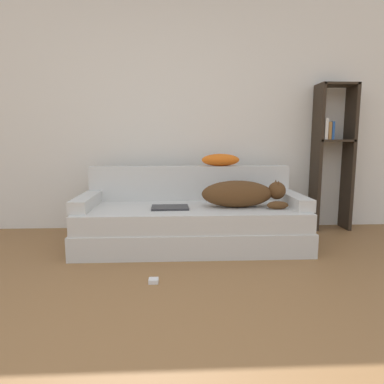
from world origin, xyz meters
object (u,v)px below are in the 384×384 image
(laptop, at_px, (170,207))
(bookshelf, at_px, (332,150))
(couch, at_px, (192,226))
(throw_pillow, at_px, (221,160))
(dog, at_px, (242,194))
(power_adapter, at_px, (154,281))

(laptop, bearing_deg, bookshelf, 18.90)
(couch, distance_m, bookshelf, 1.84)
(couch, relative_size, throw_pillow, 5.36)
(couch, relative_size, bookshelf, 1.31)
(dog, bearing_deg, bookshelf, 29.53)
(laptop, height_order, bookshelf, bookshelf)
(throw_pillow, distance_m, power_adapter, 1.59)
(laptop, bearing_deg, dog, 1.18)
(dog, height_order, power_adapter, dog)
(couch, relative_size, dog, 2.68)
(laptop, bearing_deg, couch, 24.17)
(throw_pillow, relative_size, power_adapter, 5.71)
(couch, bearing_deg, dog, -7.90)
(laptop, bearing_deg, power_adapter, -99.74)
(couch, height_order, bookshelf, bookshelf)
(laptop, relative_size, power_adapter, 5.00)
(throw_pillow, relative_size, bookshelf, 0.24)
(laptop, relative_size, throw_pillow, 0.88)
(dog, distance_m, bookshelf, 1.36)
(laptop, height_order, throw_pillow, throw_pillow)
(couch, xyz_separation_m, laptop, (-0.20, -0.10, 0.20))
(laptop, height_order, power_adapter, laptop)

